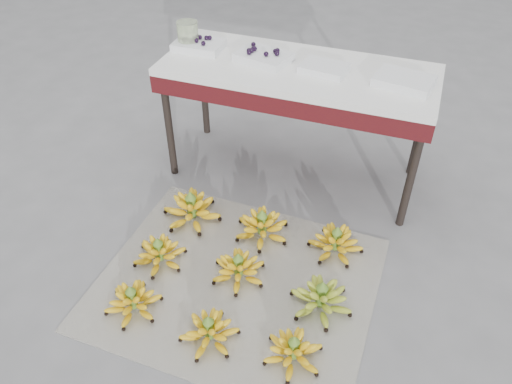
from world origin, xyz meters
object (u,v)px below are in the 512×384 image
(bunch_back_center, at_px, (262,227))
(vendor_table, at_px, (298,81))
(newspaper_mat, at_px, (237,282))
(bunch_mid_left, at_px, (160,253))
(bunch_front_center, at_px, (209,331))
(tray_left, at_px, (263,56))
(bunch_front_left, at_px, (133,301))
(tray_far_left, at_px, (199,45))
(bunch_back_left, at_px, (192,210))
(bunch_mid_center, at_px, (239,269))
(tray_right, at_px, (324,68))
(glass_jar, at_px, (188,35))
(bunch_front_right, at_px, (293,351))
(bunch_back_right, at_px, (336,243))
(tray_far_right, at_px, (404,81))
(bunch_mid_right, at_px, (321,298))

(bunch_back_center, bearing_deg, vendor_table, 111.11)
(newspaper_mat, xyz_separation_m, bunch_mid_left, (-0.40, -0.00, 0.06))
(bunch_front_center, height_order, tray_left, tray_left)
(bunch_mid_left, bearing_deg, bunch_front_left, -108.44)
(newspaper_mat, xyz_separation_m, tray_far_left, (-0.57, 0.93, 0.70))
(bunch_back_left, bearing_deg, bunch_mid_center, -22.74)
(bunch_mid_left, bearing_deg, tray_right, 35.62)
(tray_left, bearing_deg, glass_jar, 177.30)
(bunch_front_right, xyz_separation_m, tray_far_left, (-0.93, 1.23, 0.65))
(newspaper_mat, bearing_deg, bunch_back_left, 139.48)
(bunch_front_left, xyz_separation_m, glass_jar, (-0.26, 1.22, 0.70))
(bunch_mid_left, bearing_deg, bunch_back_left, 63.62)
(bunch_mid_left, bearing_deg, bunch_front_center, -62.11)
(vendor_table, height_order, tray_left, tray_left)
(bunch_back_right, relative_size, glass_jar, 1.92)
(bunch_front_left, height_order, tray_far_left, tray_far_left)
(bunch_back_left, height_order, tray_left, tray_left)
(glass_jar, bearing_deg, tray_far_right, -2.19)
(bunch_front_left, distance_m, bunch_front_right, 0.73)
(bunch_front_right, distance_m, bunch_back_right, 0.65)
(bunch_front_left, relative_size, glass_jar, 2.18)
(bunch_mid_right, xyz_separation_m, bunch_back_left, (-0.78, 0.33, 0.01))
(bunch_mid_center, xyz_separation_m, tray_far_left, (-0.57, 0.90, 0.65))
(bunch_back_right, bearing_deg, bunch_front_center, -117.93)
(bunch_mid_right, bearing_deg, tray_left, 143.99)
(bunch_front_left, distance_m, bunch_back_center, 0.73)
(bunch_back_right, bearing_deg, bunch_front_left, -138.04)
(bunch_mid_right, bearing_deg, bunch_mid_left, -159.25)
(vendor_table, bearing_deg, bunch_back_center, -89.42)
(bunch_back_left, relative_size, glass_jar, 2.64)
(bunch_mid_right, distance_m, tray_right, 1.13)
(bunch_front_right, bearing_deg, bunch_front_left, 170.41)
(bunch_mid_center, height_order, tray_left, tray_left)
(vendor_table, relative_size, tray_right, 5.75)
(newspaper_mat, distance_m, tray_far_left, 1.30)
(tray_left, xyz_separation_m, tray_right, (0.33, -0.01, -0.01))
(bunch_back_left, height_order, tray_right, tray_right)
(bunch_back_right, relative_size, tray_far_left, 1.03)
(bunch_back_left, distance_m, tray_far_left, 0.90)
(tray_right, height_order, tray_far_right, tray_far_right)
(bunch_front_right, bearing_deg, tray_far_right, 72.00)
(newspaper_mat, xyz_separation_m, bunch_mid_center, (-0.01, 0.04, 0.06))
(bunch_mid_center, xyz_separation_m, vendor_table, (0.01, 0.87, 0.54))
(bunch_mid_center, distance_m, bunch_back_right, 0.50)
(bunch_mid_left, height_order, tray_right, tray_right)
(tray_far_right, bearing_deg, bunch_front_right, -98.36)
(bunch_mid_left, bearing_deg, bunch_mid_right, -23.92)
(bunch_front_left, height_order, bunch_mid_right, bunch_mid_right)
(bunch_mid_center, bearing_deg, bunch_front_center, -68.99)
(tray_left, bearing_deg, bunch_back_left, -108.22)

